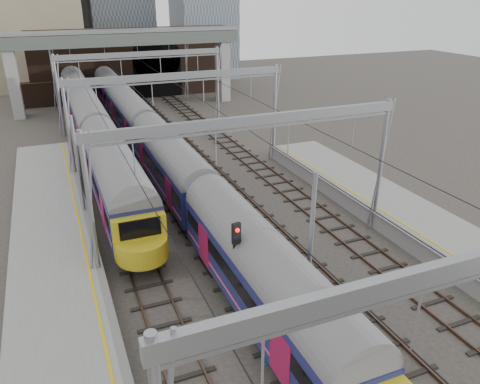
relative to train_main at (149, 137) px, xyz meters
name	(u,v)px	position (x,y,z in m)	size (l,w,h in m)	color
ground	(330,346)	(2.00, -24.75, -2.36)	(160.00, 160.00, 0.00)	#38332D
platform_left	(64,363)	(-8.18, -22.25, -1.81)	(4.32, 55.00, 1.12)	gray
tracks	(211,204)	(2.00, -9.75, -2.34)	(14.40, 80.00, 0.22)	#4C3828
overhead_line	(180,91)	(2.00, -3.26, 4.21)	(16.80, 80.00, 8.00)	gray
retaining_wall	(129,65)	(3.40, 27.18, 1.97)	(28.00, 2.75, 9.00)	#312016
overbridge	(124,47)	(2.00, 21.25, 4.91)	(28.00, 3.00, 9.25)	gray
train_main	(149,137)	(0.00, 0.00, 0.00)	(2.59, 59.99, 4.53)	black
train_second	(81,101)	(-4.00, 15.44, 0.11)	(2.77, 64.12, 4.78)	black
signal_near_left	(235,262)	(-1.08, -21.95, 0.79)	(0.38, 0.47, 5.02)	black
equip_cover_a	(273,357)	(-0.49, -24.51, -2.31)	(0.92, 0.65, 0.11)	blue
equip_cover_b	(259,295)	(0.74, -20.51, -2.31)	(0.81, 0.57, 0.10)	blue
equip_cover_c	(364,301)	(5.07, -22.83, -2.31)	(0.93, 0.66, 0.11)	blue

